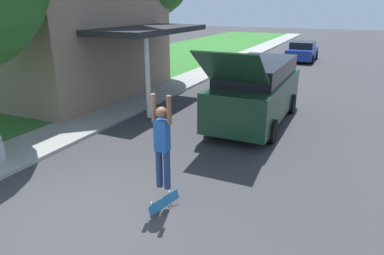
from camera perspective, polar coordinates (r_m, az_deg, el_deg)
The scene contains 8 objects.
ground_plane at distance 6.90m, azimuth -17.97°, elevation -14.29°, with size 120.00×120.00×0.00m, color #333335.
lawn at distance 16.20m, azimuth -24.80°, elevation 4.61°, with size 10.00×80.00×0.08m.
sidewalk at distance 13.21m, azimuth -12.19°, elevation 2.98°, with size 1.80×80.00×0.10m.
suv_parked at distance 11.54m, azimuth 10.66°, elevation 6.11°, with size 2.10×5.90×2.73m.
car_down_street at distance 26.25m, azimuth 17.91°, elevation 12.01°, with size 1.90×4.00×1.35m.
skateboarder at distance 6.37m, azimuth -4.98°, elevation -2.40°, with size 0.41×0.21×1.85m.
skateboard at distance 6.75m, azimuth -4.72°, elevation -12.29°, with size 0.30×0.73×0.27m.
fire_hydrant at distance 9.70m, azimuth -29.39°, elevation -3.00°, with size 0.20×0.20×0.68m.
Camera 1 is at (4.16, -4.03, 3.74)m, focal length 32.00 mm.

